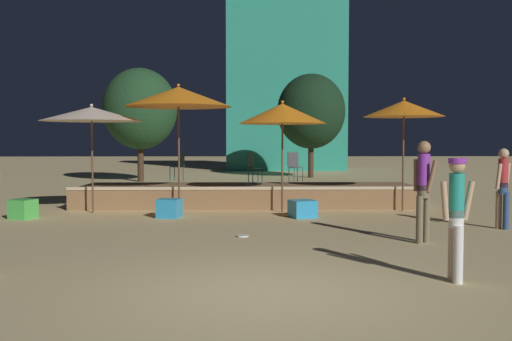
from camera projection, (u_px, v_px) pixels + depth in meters
The scene contains 19 objects.
ground_plane at pixel (268, 292), 7.12m from camera, with size 120.00×120.00×0.00m, color tan.
wooden_deck at pixel (248, 195), 16.87m from camera, with size 9.86×2.81×0.64m.
patio_umbrella_0 at pixel (404, 109), 15.21m from camera, with size 2.14×2.14×3.04m.
patio_umbrella_1 at pixel (92, 114), 14.79m from camera, with size 2.63×2.63×2.85m.
patio_umbrella_2 at pixel (282, 114), 14.99m from camera, with size 2.33×2.33×2.95m.
patio_umbrella_3 at pixel (178, 97), 14.97m from camera, with size 2.81×2.81×3.39m.
cube_seat_0 at pixel (23, 209), 13.81m from camera, with size 0.65×0.65×0.47m.
cube_seat_1 at pixel (303, 209), 14.05m from camera, with size 0.72×0.72×0.43m.
cube_seat_2 at pixel (169, 208), 14.01m from camera, with size 0.62×0.62×0.46m.
person_0 at pixel (456, 213), 7.60m from camera, with size 0.48×0.29×1.67m.
person_1 at pixel (424, 186), 10.51m from camera, with size 0.35×0.49×1.89m.
person_3 at pixel (503, 185), 12.16m from camera, with size 0.46×0.36×1.73m.
bistro_chair_0 at pixel (294, 164), 17.26m from camera, with size 0.46×0.46×0.90m.
bistro_chair_1 at pixel (252, 165), 16.47m from camera, with size 0.46×0.45×0.90m.
bistro_chair_2 at pixel (179, 164), 17.47m from camera, with size 0.44×0.44×0.90m.
frisbee_disc at pixel (243, 236), 11.21m from camera, with size 0.23×0.23×0.03m.
background_tree_0 at pixel (311, 111), 28.86m from camera, with size 3.45×3.45×5.26m.
background_tree_1 at pixel (140, 109), 26.06m from camera, with size 3.38×3.38×5.20m.
distant_building at pixel (285, 84), 36.32m from camera, with size 7.49×3.13×11.00m.
Camera 1 is at (-0.30, -7.02, 1.90)m, focal length 40.00 mm.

